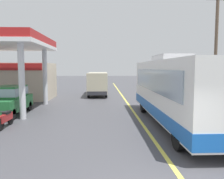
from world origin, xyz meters
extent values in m
plane|color=#424247|center=(0.00, 20.00, 0.00)|extent=(120.00, 120.00, 0.00)
cube|color=#D8CC4C|center=(0.00, 15.00, 0.00)|extent=(0.16, 50.00, 0.01)
cube|color=white|center=(1.75, 7.44, 1.88)|extent=(2.50, 11.00, 2.90)
cube|color=#1959B2|center=(1.75, 7.44, 0.77)|extent=(2.54, 11.04, 0.56)
cube|color=#8C9EAD|center=(0.48, 7.44, 2.33)|extent=(0.06, 9.35, 1.10)
cube|color=#8C9EAD|center=(3.02, 7.44, 2.33)|extent=(0.06, 9.35, 1.10)
cube|color=#B2B2B7|center=(1.75, 8.44, 3.51)|extent=(1.60, 2.80, 0.36)
cylinder|color=black|center=(0.65, 3.54, 0.50)|extent=(0.30, 1.00, 1.00)
cylinder|color=black|center=(0.65, 10.74, 0.50)|extent=(0.30, 1.00, 1.00)
cylinder|color=black|center=(2.85, 10.74, 0.50)|extent=(0.30, 1.00, 1.00)
cylinder|color=silver|center=(-6.72, 8.93, 2.30)|extent=(0.36, 0.36, 4.60)
cylinder|color=silver|center=(-6.72, 14.33, 2.30)|extent=(0.36, 0.36, 4.60)
cube|color=beige|center=(-10.42, 17.83, 1.70)|extent=(7.00, 4.40, 3.40)
cube|color=#B21E1E|center=(-10.42, 15.59, 3.05)|extent=(6.30, 0.10, 0.60)
cube|color=#1E602D|center=(-7.97, 10.16, 0.72)|extent=(1.70, 4.20, 0.80)
cube|color=#1E602D|center=(-7.97, 10.36, 1.47)|extent=(1.50, 2.31, 0.70)
cube|color=#8C9EAD|center=(-7.97, 10.36, 1.47)|extent=(1.53, 2.35, 0.49)
cylinder|color=black|center=(-7.22, 8.66, 0.32)|extent=(0.20, 0.64, 0.64)
cylinder|color=black|center=(-8.72, 11.66, 0.32)|extent=(0.20, 0.64, 0.64)
cylinder|color=black|center=(-7.22, 11.66, 0.32)|extent=(0.20, 0.64, 0.64)
cube|color=#BFB799|center=(-2.61, 20.43, 1.39)|extent=(2.00, 6.00, 2.10)
cube|color=#8C9EAD|center=(-2.61, 20.43, 1.79)|extent=(2.04, 5.10, 0.80)
cube|color=#2D2D33|center=(-2.61, 17.38, 0.54)|extent=(1.90, 0.16, 0.36)
cylinder|color=black|center=(-3.49, 18.43, 0.38)|extent=(0.22, 0.76, 0.76)
cylinder|color=black|center=(-1.73, 18.43, 0.38)|extent=(0.22, 0.76, 0.76)
cylinder|color=black|center=(-3.49, 22.43, 0.38)|extent=(0.22, 0.76, 0.76)
cylinder|color=black|center=(-1.73, 22.43, 0.38)|extent=(0.22, 0.76, 0.76)
cylinder|color=black|center=(-6.92, 6.44, 0.30)|extent=(0.10, 0.60, 0.60)
cylinder|color=black|center=(-6.92, 7.64, 0.30)|extent=(0.10, 0.60, 0.60)
cube|color=maroon|center=(-6.92, 7.04, 0.50)|extent=(0.20, 1.30, 0.36)
cube|color=black|center=(-6.92, 7.19, 0.72)|extent=(0.24, 0.60, 0.12)
cylinder|color=#2D2D33|center=(-6.92, 6.49, 0.90)|extent=(0.55, 0.04, 0.04)
cylinder|color=#33333F|center=(-7.59, 10.96, 0.41)|extent=(0.14, 0.14, 0.82)
cylinder|color=#33333F|center=(-7.41, 10.96, 0.41)|extent=(0.14, 0.14, 0.82)
cube|color=silver|center=(-7.50, 10.96, 1.12)|extent=(0.36, 0.22, 0.60)
sphere|color=tan|center=(-7.50, 10.96, 1.55)|extent=(0.22, 0.22, 0.22)
cylinder|color=silver|center=(-7.73, 10.96, 1.07)|extent=(0.09, 0.09, 0.58)
cylinder|color=silver|center=(-7.27, 10.96, 1.07)|extent=(0.09, 0.09, 0.58)
cylinder|color=brown|center=(6.67, 13.21, 4.38)|extent=(0.24, 0.24, 8.75)
camera|label=1|loc=(-2.11, -4.46, 2.96)|focal=37.02mm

